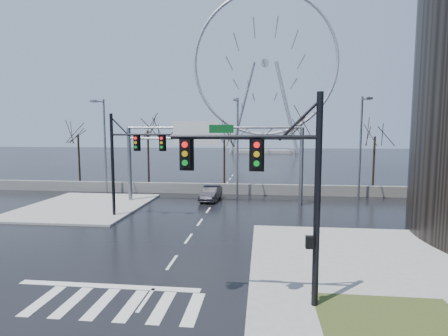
# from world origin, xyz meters

# --- Properties ---
(ground) EXTENTS (260.00, 260.00, 0.00)m
(ground) POSITION_xyz_m (0.00, 0.00, 0.00)
(ground) COLOR black
(ground) RESTS_ON ground
(sidewalk_right_ext) EXTENTS (12.00, 10.00, 0.15)m
(sidewalk_right_ext) POSITION_xyz_m (10.00, 2.00, 0.07)
(sidewalk_right_ext) COLOR gray
(sidewalk_right_ext) RESTS_ON ground
(sidewalk_far) EXTENTS (10.00, 12.00, 0.15)m
(sidewalk_far) POSITION_xyz_m (-11.00, 12.00, 0.07)
(sidewalk_far) COLOR gray
(sidewalk_far) RESTS_ON ground
(grass_strip) EXTENTS (5.00, 4.00, 0.02)m
(grass_strip) POSITION_xyz_m (9.00, -5.00, 0.15)
(grass_strip) COLOR #2D401A
(grass_strip) RESTS_ON sidewalk_near
(barrier_wall) EXTENTS (52.00, 0.50, 1.10)m
(barrier_wall) POSITION_xyz_m (0.00, 20.00, 0.55)
(barrier_wall) COLOR slate
(barrier_wall) RESTS_ON ground
(signal_mast_near) EXTENTS (5.52, 0.41, 8.00)m
(signal_mast_near) POSITION_xyz_m (5.14, -4.04, 4.87)
(signal_mast_near) COLOR black
(signal_mast_near) RESTS_ON ground
(signal_mast_far) EXTENTS (4.72, 0.41, 8.00)m
(signal_mast_far) POSITION_xyz_m (-5.87, 8.96, 4.83)
(signal_mast_far) COLOR black
(signal_mast_far) RESTS_ON ground
(sign_gantry) EXTENTS (16.36, 0.40, 7.60)m
(sign_gantry) POSITION_xyz_m (-0.38, 14.96, 5.18)
(sign_gantry) COLOR slate
(sign_gantry) RESTS_ON ground
(streetlight_left) EXTENTS (0.50, 2.55, 10.00)m
(streetlight_left) POSITION_xyz_m (-12.00, 18.16, 5.89)
(streetlight_left) COLOR slate
(streetlight_left) RESTS_ON ground
(streetlight_mid) EXTENTS (0.50, 2.55, 10.00)m
(streetlight_mid) POSITION_xyz_m (2.00, 18.16, 5.89)
(streetlight_mid) COLOR slate
(streetlight_mid) RESTS_ON ground
(streetlight_right) EXTENTS (0.50, 2.55, 10.00)m
(streetlight_right) POSITION_xyz_m (14.00, 18.16, 5.89)
(streetlight_right) COLOR slate
(streetlight_right) RESTS_ON ground
(tree_far_left) EXTENTS (3.50, 3.50, 7.00)m
(tree_far_left) POSITION_xyz_m (-18.00, 24.00, 5.57)
(tree_far_left) COLOR black
(tree_far_left) RESTS_ON ground
(tree_left) EXTENTS (3.75, 3.75, 7.50)m
(tree_left) POSITION_xyz_m (-9.00, 23.50, 5.98)
(tree_left) COLOR black
(tree_left) RESTS_ON ground
(tree_center) EXTENTS (3.25, 3.25, 6.50)m
(tree_center) POSITION_xyz_m (0.00, 24.50, 5.17)
(tree_center) COLOR black
(tree_center) RESTS_ON ground
(tree_right) EXTENTS (3.90, 3.90, 7.80)m
(tree_right) POSITION_xyz_m (9.00, 23.50, 6.22)
(tree_right) COLOR black
(tree_right) RESTS_ON ground
(tree_far_right) EXTENTS (3.40, 3.40, 6.80)m
(tree_far_right) POSITION_xyz_m (17.00, 24.00, 5.41)
(tree_far_right) COLOR black
(tree_far_right) RESTS_ON ground
(ferris_wheel) EXTENTS (45.00, 6.00, 50.91)m
(ferris_wheel) POSITION_xyz_m (5.00, 95.00, 26.13)
(ferris_wheel) COLOR gray
(ferris_wheel) RESTS_ON ground
(car) EXTENTS (1.80, 4.38, 1.41)m
(car) POSITION_xyz_m (-0.41, 16.27, 0.71)
(car) COLOR black
(car) RESTS_ON ground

